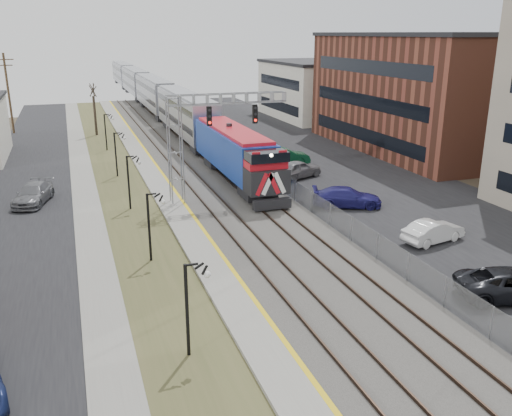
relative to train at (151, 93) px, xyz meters
name	(u,v)px	position (x,y,z in m)	size (l,w,h in m)	color
street_west	(26,193)	(-17.00, -44.66, -2.92)	(7.00, 120.00, 0.04)	black
sidewalk	(84,188)	(-12.50, -44.66, -2.90)	(2.00, 120.00, 0.08)	gray
grass_median	(121,185)	(-9.50, -44.66, -2.91)	(4.00, 120.00, 0.06)	#454926
platform	(156,181)	(-6.50, -44.66, -2.82)	(2.00, 120.00, 0.24)	gray
ballast_bed	(212,176)	(-1.50, -44.66, -2.84)	(8.00, 120.00, 0.20)	#595651
parking_lot	(333,167)	(10.50, -44.66, -2.92)	(16.00, 120.00, 0.04)	black
platform_edge	(166,179)	(-5.62, -44.66, -2.69)	(0.24, 120.00, 0.01)	gold
track_near	(190,176)	(-3.50, -44.66, -2.66)	(1.58, 120.00, 0.15)	#2D2119
track_far	(228,173)	(0.00, -44.66, -2.66)	(1.58, 120.00, 0.15)	#2D2119
train	(151,93)	(0.00, 0.00, 0.00)	(3.00, 108.65, 5.33)	navy
signal_gantry	(198,130)	(-4.28, -51.67, 2.65)	(9.00, 1.07, 8.15)	gray
lampposts	(148,226)	(-9.50, -61.37, -0.94)	(0.14, 62.14, 4.00)	black
fence	(256,165)	(2.70, -44.66, -2.14)	(0.04, 120.00, 1.60)	gray
buildings_east	(487,100)	(24.50, -48.48, 3.37)	(16.00, 76.00, 15.00)	gray
bare_trees	(10,152)	(-18.16, -40.75, -0.24)	(12.30, 42.30, 5.95)	#382D23
car_lot_b	(433,232)	(7.37, -64.41, -2.25)	(1.46, 4.18, 1.38)	silver
car_lot_d	(347,198)	(5.75, -56.33, -2.20)	(2.06, 5.07, 1.47)	navy
car_lot_e	(298,169)	(5.60, -47.41, -2.13)	(1.91, 4.75, 1.62)	slate
car_lot_f	(284,157)	(6.30, -42.36, -2.11)	(1.75, 5.02, 1.66)	#0D4125
car_street_b	(33,194)	(-16.23, -47.85, -2.21)	(2.06, 5.06, 1.47)	slate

